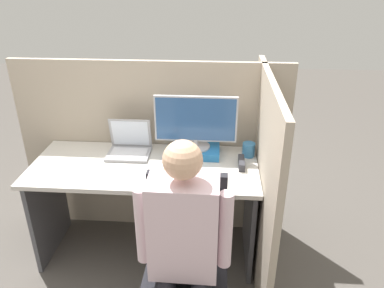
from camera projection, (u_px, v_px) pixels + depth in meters
ground_plane at (141, 283)px, 2.59m from camera, size 12.00×12.00×0.00m
cubicle_panel_back at (153, 150)px, 2.90m from camera, size 2.05×0.04×1.39m
cubicle_panel_right at (262, 182)px, 2.47m from camera, size 0.04×1.29×1.39m
desk at (146, 187)px, 2.64m from camera, size 1.55×0.66×0.76m
paper_box at (196, 150)px, 2.69m from camera, size 0.34×0.23×0.06m
monitor at (196, 122)px, 2.59m from camera, size 0.57×0.20×0.38m
laptop at (129, 147)px, 2.69m from camera, size 0.30×0.24×0.25m
mouse at (158, 172)px, 2.44m from camera, size 0.06×0.05×0.03m
stapler at (241, 163)px, 2.53m from camera, size 0.04×0.16×0.05m
carrot_toy at (165, 176)px, 2.38m from camera, size 0.05×0.16×0.05m
office_chair at (185, 264)px, 2.07m from camera, size 0.52×0.56×0.99m
person at (183, 247)px, 1.82m from camera, size 0.48×0.40×1.30m
coffee_mug at (249, 150)px, 2.65m from camera, size 0.09×0.09×0.10m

